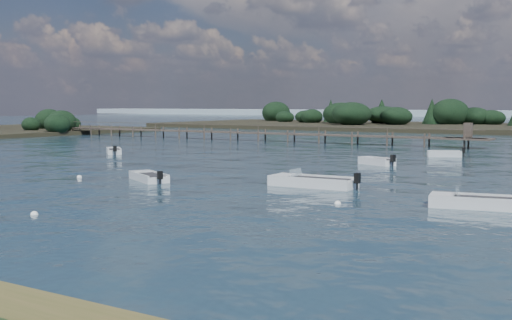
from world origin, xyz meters
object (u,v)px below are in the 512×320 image
Objects in this scene: dinghy_mid_white_a at (312,184)px; dinghy_mid_grey at (149,179)px; jetty at (262,133)px; tender_far_grey_b at (444,155)px; tender_far_grey at (114,152)px; dinghy_mid_white_b at (479,205)px; tender_far_white at (377,163)px.

dinghy_mid_white_a is 1.39× the size of dinghy_mid_grey.
jetty is (-16.67, 40.14, 0.85)m from dinghy_mid_grey.
tender_far_grey_b is 0.05× the size of jetty.
tender_far_grey is 0.65× the size of dinghy_mid_white_b.
dinghy_mid_white_a is 45.74m from jetty.
dinghy_mid_grey is 0.06× the size of jetty.
tender_far_white is (25.30, 2.62, 0.01)m from tender_far_grey.
dinghy_mid_grey is 1.15× the size of tender_far_white.
dinghy_mid_grey is at bearing -110.25° from tender_far_grey_b.
tender_far_grey_b reaches higher than tender_far_grey.
dinghy_mid_white_a is 29.60m from tender_far_grey.
jetty reaches higher than tender_far_grey.
tender_far_white is at bearing 65.37° from dinghy_mid_grey.
tender_far_grey is 25.54m from jetty.
tender_far_grey is 0.05× the size of jetty.
dinghy_mid_grey is (17.39, -14.63, -0.02)m from tender_far_grey.
tender_far_grey_b is 29.01m from dinghy_mid_white_b.
tender_far_grey_b is at bearing 77.63° from tender_far_white.
tender_far_grey is at bearing -174.09° from tender_far_white.
jetty is (-26.42, 37.32, 0.82)m from dinghy_mid_white_a.
jetty is at bearing 88.39° from tender_far_grey.
tender_far_white reaches higher than tender_far_grey.
dinghy_mid_white_a is (-0.42, -24.76, 0.00)m from tender_far_grey_b.
dinghy_mid_white_a reaches higher than tender_far_grey.
dinghy_mid_white_b reaches higher than dinghy_mid_grey.
dinghy_mid_grey is at bearing -40.06° from tender_far_grey.
tender_far_grey is at bearing -154.84° from tender_far_grey_b.
dinghy_mid_grey is (-9.75, -2.82, -0.03)m from dinghy_mid_white_a.
dinghy_mid_white_a is 1.59× the size of tender_far_white.
tender_far_white is at bearing 97.28° from dinghy_mid_white_a.
dinghy_mid_white_a reaches higher than dinghy_mid_white_b.
tender_far_grey is 22.73m from dinghy_mid_grey.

